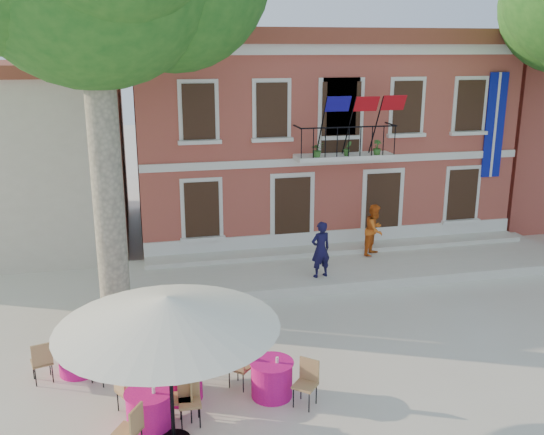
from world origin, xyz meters
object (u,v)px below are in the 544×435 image
Objects in this scene: pedestrian_navy at (321,249)px; cafe_table_3 at (272,377)px; cafe_table_1 at (182,379)px; patio_umbrella at (167,312)px; cafe_table_0 at (78,355)px; pedestrian_orange at (375,230)px; cafe_table_2 at (149,408)px.

pedestrian_navy is 6.17m from cafe_table_3.
pedestrian_navy is 6.89m from cafe_table_1.
patio_umbrella reaches higher than cafe_table_0.
pedestrian_navy is at bearing 63.47° from cafe_table_3.
pedestrian_orange is 8.70m from cafe_table_3.
cafe_table_3 is at bearing -25.37° from cafe_table_0.
cafe_table_0 is 0.97× the size of cafe_table_2.
cafe_table_2 is (-7.54, -7.61, -0.72)m from pedestrian_orange.
patio_umbrella reaches higher than pedestrian_navy.
patio_umbrella reaches higher than cafe_table_1.
cafe_table_1 is (2.12, -1.51, -0.01)m from cafe_table_0.
cafe_table_2 is at bearing -59.27° from cafe_table_0.
pedestrian_orange reaches higher than cafe_table_0.
cafe_table_2 is at bearing -179.14° from pedestrian_orange.
cafe_table_3 is (1.80, -0.35, 0.00)m from cafe_table_1.
pedestrian_orange is at bearing 45.25° from cafe_table_2.
pedestrian_orange is at bearing 29.91° from cafe_table_0.
cafe_table_1 is (0.27, 1.45, -2.15)m from patio_umbrella.
cafe_table_0 is 2.61m from cafe_table_1.
cafe_table_0 is (-6.66, -3.63, -0.72)m from pedestrian_navy.
patio_umbrella reaches higher than cafe_table_3.
cafe_table_0 is at bearing 15.61° from pedestrian_navy.
patio_umbrella is 10.91m from pedestrian_orange.
cafe_table_2 is (-5.21, -6.06, -0.72)m from pedestrian_navy.
cafe_table_3 is at bearing -170.18° from pedestrian_orange.
pedestrian_navy is 0.94× the size of cafe_table_0.
cafe_table_1 is at bearing 79.37° from patio_umbrella.
pedestrian_orange reaches higher than cafe_table_1.
patio_umbrella is at bearing -175.67° from pedestrian_orange.
pedestrian_navy is at bearing 53.88° from patio_umbrella.
pedestrian_orange is (2.33, 1.54, -0.00)m from pedestrian_navy.
pedestrian_navy is at bearing 48.56° from cafe_table_1.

